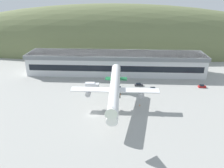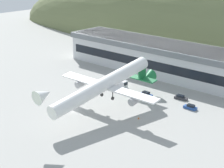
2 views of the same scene
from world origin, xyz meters
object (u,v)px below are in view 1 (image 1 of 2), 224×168
Objects in this scene: service_car_0 at (152,89)px; service_car_3 at (139,85)px; service_car_2 at (202,86)px; traffic_cone_0 at (140,105)px; terminal_building at (116,62)px; cargo_airplane at (115,89)px; fuel_truck at (92,86)px; traffic_cone_1 at (120,94)px; service_car_1 at (119,88)px.

service_car_0 is 0.94× the size of service_car_3.
traffic_cone_0 is at bearing -147.37° from service_car_2.
traffic_cone_0 is at bearing -92.16° from service_car_3.
terminal_building is 46.02m from cargo_airplane.
fuel_truck is (-25.04, -4.37, 0.86)m from service_car_3.
service_car_2 is at bearing 14.72° from traffic_cone_1.
fuel_truck is (-58.89, -4.04, 0.82)m from service_car_2.
terminal_building is 14.62× the size of fuel_truck.
service_car_3 is (10.71, 5.54, -0.05)m from service_car_1.
fuel_truck is at bearing -114.99° from terminal_building.
traffic_cone_1 is at bearing -165.28° from service_car_2.
cargo_airplane is 53.06m from service_car_2.
service_car_2 is (26.97, 4.91, 0.02)m from service_car_0.
service_car_1 is 7.99× the size of traffic_cone_1.
service_car_3 is (-33.85, 0.32, -0.03)m from service_car_2.
service_car_3 is at bearing 142.77° from service_car_0.
service_car_1 is 19.66m from traffic_cone_0.
service_car_0 is at bearing -51.70° from terminal_building.
traffic_cone_1 is (2.33, 13.67, -8.83)m from cargo_airplane.
traffic_cone_1 is (-9.78, -11.79, -0.36)m from service_car_3.
service_car_3 is at bearing -56.76° from terminal_building.
cargo_airplane is 14.60m from traffic_cone_0.
service_car_0 is 31.94m from fuel_truck.
service_car_2 reaches higher than service_car_3.
terminal_building is at bearing 65.01° from fuel_truck.
traffic_cone_1 is at bearing -158.52° from service_car_0.
terminal_building is 187.09× the size of traffic_cone_1.
traffic_cone_1 is at bearing 80.31° from cargo_airplane.
service_car_1 is 12.06m from service_car_3.
cargo_airplane is 21.67m from service_car_1.
service_car_1 is 14.40m from fuel_truck.
cargo_airplane reaches higher than fuel_truck.
service_car_1 reaches higher than traffic_cone_0.
service_car_0 is 0.95× the size of service_car_1.
service_car_3 is 25.43m from fuel_truck.
traffic_cone_1 is (-43.63, -11.46, -0.39)m from service_car_2.
service_car_1 reaches higher than service_car_2.
terminal_building is 187.09× the size of traffic_cone_0.
traffic_cone_0 is (-34.70, -22.22, -0.39)m from service_car_2.
service_car_2 is 0.85× the size of service_car_3.
service_car_2 is (44.56, 5.21, -0.01)m from service_car_1.
traffic_cone_0 is (12.59, -43.05, -7.00)m from terminal_building.
service_car_2 is at bearing -23.77° from terminal_building.
traffic_cone_0 is (-0.85, -22.54, -0.36)m from service_car_3.
traffic_cone_0 is at bearing -36.92° from fuel_truck.
service_car_3 is (13.44, -20.51, -6.64)m from terminal_building.
fuel_truck reaches higher than service_car_1.
terminal_building is 52.10m from service_car_2.
service_car_2 is at bearing 28.67° from cargo_airplane.
service_car_2 reaches higher than traffic_cone_1.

